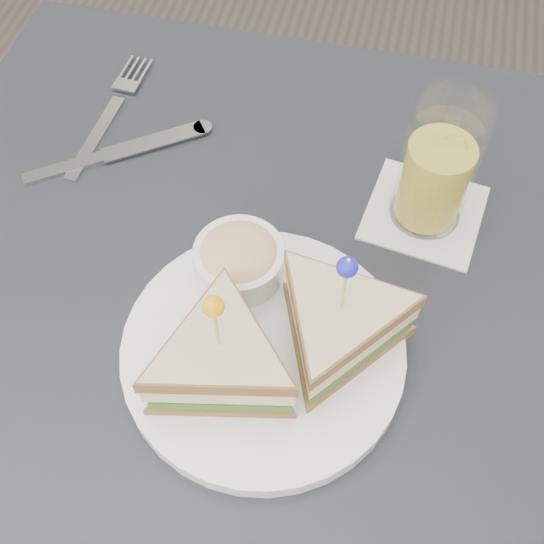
{
  "coord_description": "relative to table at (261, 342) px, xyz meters",
  "views": [
    {
      "loc": [
        0.09,
        -0.32,
        1.32
      ],
      "look_at": [
        0.01,
        0.01,
        0.8
      ],
      "focal_mm": 45.0,
      "sensor_mm": 36.0,
      "label": 1
    }
  ],
  "objects": [
    {
      "name": "plate_meal",
      "position": [
        0.02,
        -0.05,
        0.12
      ],
      "size": [
        0.33,
        0.33,
        0.15
      ],
      "rotation": [
        0.0,
        0.0,
        -0.32
      ],
      "color": "white",
      "rests_on": "table"
    },
    {
      "name": "table",
      "position": [
        0.0,
        0.0,
        0.0
      ],
      "size": [
        0.8,
        0.8,
        0.75
      ],
      "color": "black",
      "rests_on": "ground"
    },
    {
      "name": "ground_plane",
      "position": [
        0.0,
        0.0,
        -0.67
      ],
      "size": [
        3.5,
        3.5,
        0.0
      ],
      "primitive_type": "plane",
      "color": "#3F3833"
    },
    {
      "name": "cutlery_fork",
      "position": [
        -0.23,
        0.22,
        0.08
      ],
      "size": [
        0.04,
        0.21,
        0.01
      ],
      "rotation": [
        0.0,
        0.0,
        -0.07
      ],
      "color": "#B6BEC2",
      "rests_on": "table"
    },
    {
      "name": "cutlery_knife",
      "position": [
        -0.21,
        0.15,
        0.08
      ],
      "size": [
        0.19,
        0.14,
        0.01
      ],
      "rotation": [
        0.0,
        0.0,
        -0.96
      ],
      "color": "#B3BABE",
      "rests_on": "table"
    },
    {
      "name": "drink_set",
      "position": [
        0.14,
        0.15,
        0.14
      ],
      "size": [
        0.13,
        0.13,
        0.15
      ],
      "rotation": [
        0.0,
        0.0,
        -0.14
      ],
      "color": "silver",
      "rests_on": "table"
    }
  ]
}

